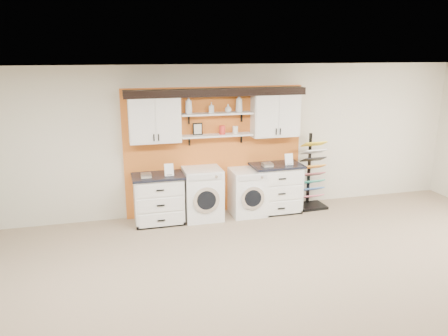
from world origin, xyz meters
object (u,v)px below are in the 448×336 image
object	(u,v)px
dryer	(247,192)
washer	(202,194)
base_cabinet_right	(276,188)
base_cabinet_left	(159,199)
sample_rack	(312,184)

from	to	relation	value
dryer	washer	bearing A→B (deg)	180.00
base_cabinet_right	washer	size ratio (longest dim) A/B	1.00
base_cabinet_right	washer	bearing A→B (deg)	-179.87
base_cabinet_left	dryer	distance (m)	1.68
base_cabinet_left	dryer	world-z (taller)	base_cabinet_left
base_cabinet_left	dryer	xyz separation A→B (m)	(1.68, -0.00, -0.01)
base_cabinet_left	sample_rack	distance (m)	3.03
base_cabinet_right	sample_rack	size ratio (longest dim) A/B	0.65
washer	sample_rack	size ratio (longest dim) A/B	0.65
base_cabinet_right	dryer	world-z (taller)	base_cabinet_right
base_cabinet_left	washer	size ratio (longest dim) A/B	0.96
dryer	sample_rack	xyz separation A→B (m)	(1.35, 0.04, 0.05)
base_cabinet_left	sample_rack	size ratio (longest dim) A/B	0.62
washer	base_cabinet_right	bearing A→B (deg)	0.13
base_cabinet_left	dryer	bearing A→B (deg)	-0.12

